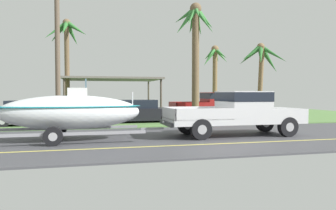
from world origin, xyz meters
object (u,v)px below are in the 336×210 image
at_px(carport_awning, 112,80).
at_px(palm_tree_mid, 214,64).
at_px(parked_sedan_far, 136,112).
at_px(palm_tree_far_left, 195,36).
at_px(palm_tree_near_right, 67,41).
at_px(pickup_truck_towing, 242,111).
at_px(utility_pole, 57,50).
at_px(parked_sedan_near, 37,113).
at_px(boat_on_trailer, 70,112).
at_px(parked_pickup_background, 215,104).
at_px(palm_tree_far_right, 261,62).

height_order(carport_awning, palm_tree_mid, palm_tree_mid).
distance_m(parked_sedan_far, palm_tree_far_left, 5.81).
bearing_deg(palm_tree_near_right, palm_tree_far_left, -33.51).
bearing_deg(palm_tree_mid, pickup_truck_towing, -107.79).
relative_size(pickup_truck_towing, utility_pole, 0.79).
bearing_deg(utility_pole, pickup_truck_towing, -30.02).
bearing_deg(palm_tree_near_right, carport_awning, 26.19).
bearing_deg(parked_sedan_near, pickup_truck_towing, -35.47).
relative_size(boat_on_trailer, parked_pickup_background, 1.15).
bearing_deg(parked_pickup_background, boat_on_trailer, -138.65).
distance_m(pickup_truck_towing, palm_tree_mid, 15.20).
relative_size(parked_pickup_background, parked_sedan_far, 1.17).
bearing_deg(parked_pickup_background, palm_tree_far_right, -39.81).
height_order(parked_pickup_background, palm_tree_far_left, palm_tree_far_left).
height_order(boat_on_trailer, carport_awning, carport_awning).
xyz_separation_m(palm_tree_mid, palm_tree_far_right, (-0.17, -8.11, -0.56)).
xyz_separation_m(pickup_truck_towing, parked_sedan_near, (-8.95, 6.38, -0.36)).
height_order(parked_sedan_near, palm_tree_near_right, palm_tree_near_right).
relative_size(parked_sedan_far, carport_awning, 0.66).
xyz_separation_m(boat_on_trailer, palm_tree_near_right, (-0.66, 11.50, 4.31)).
distance_m(parked_pickup_background, palm_tree_far_left, 4.93).
bearing_deg(carport_awning, palm_tree_far_right, -38.76).
relative_size(parked_sedan_far, palm_tree_far_right, 0.96).
height_order(palm_tree_mid, palm_tree_far_right, palm_tree_mid).
relative_size(parked_sedan_far, palm_tree_near_right, 0.68).
xyz_separation_m(palm_tree_near_right, palm_tree_far_left, (7.70, -5.10, -0.12)).
height_order(pickup_truck_towing, parked_sedan_far, pickup_truck_towing).
distance_m(parked_sedan_near, palm_tree_near_right, 7.09).
bearing_deg(boat_on_trailer, utility_pole, 99.66).
height_order(boat_on_trailer, palm_tree_near_right, palm_tree_near_right).
height_order(pickup_truck_towing, utility_pole, utility_pole).
height_order(parked_sedan_far, carport_awning, carport_awning).
height_order(parked_pickup_background, palm_tree_mid, palm_tree_mid).
xyz_separation_m(boat_on_trailer, parked_pickup_background, (9.01, 7.93, -0.06)).
height_order(boat_on_trailer, palm_tree_far_left, palm_tree_far_left).
height_order(boat_on_trailer, palm_tree_far_right, palm_tree_far_right).
distance_m(carport_awning, utility_pole, 9.29).
bearing_deg(parked_sedan_near, parked_pickup_background, 8.02).
bearing_deg(parked_pickup_background, utility_pole, -160.36).
relative_size(palm_tree_far_left, utility_pole, 0.97).
distance_m(pickup_truck_towing, carport_awning, 13.91).
distance_m(boat_on_trailer, carport_awning, 13.42).
height_order(parked_sedan_near, parked_sedan_far, same).
xyz_separation_m(pickup_truck_towing, parked_sedan_far, (-3.46, 6.73, -0.36)).
height_order(parked_sedan_near, utility_pole, utility_pole).
distance_m(parked_sedan_near, utility_pole, 3.95).
distance_m(parked_sedan_far, carport_awning, 6.76).
bearing_deg(pickup_truck_towing, parked_pickup_background, 75.35).
bearing_deg(carport_awning, utility_pole, -110.83).
bearing_deg(palm_tree_near_right, utility_pole, -90.75).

